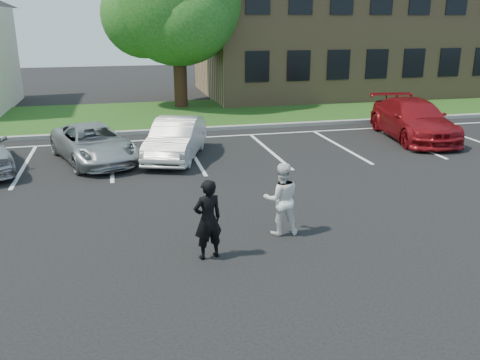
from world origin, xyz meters
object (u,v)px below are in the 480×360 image
Objects in this scene: car_white_sedan at (176,139)px; car_red_compact at (413,119)px; man_white_shirt at (281,199)px; car_silver_minivan at (94,144)px; office_building at (374,26)px; tree at (179,3)px; man_black_suit at (208,219)px.

car_red_compact reaches higher than car_white_sedan.
man_white_shirt is 0.37× the size of car_silver_minivan.
car_red_compact is at bearing 24.02° from car_white_sedan.
office_building is 4.23× the size of car_red_compact.
tree reaches higher than car_red_compact.
man_black_suit reaches higher than man_white_shirt.
tree is at bearing -84.16° from man_white_shirt.
car_white_sedan is (-14.62, -14.22, -3.48)m from office_building.
office_building is 26.82m from man_black_suit.
car_red_compact is (-5.04, -13.42, -3.39)m from office_building.
car_silver_minivan is at bearing -165.83° from car_white_sedan.
man_black_suit reaches higher than car_silver_minivan.
tree is 18.05m from man_white_shirt.
man_white_shirt is 7.18m from car_white_sedan.
office_building reaches higher than car_silver_minivan.
man_black_suit is (-14.91, -22.05, -3.33)m from office_building.
office_building is 2.55× the size of tree.
man_black_suit is 0.40× the size of car_white_sedan.
office_building reaches higher than car_white_sedan.
car_white_sedan is at bearing -98.59° from tree.
man_black_suit is at bearing -130.75° from car_red_compact.
car_red_compact is (8.08, 7.82, -0.05)m from man_white_shirt.
car_silver_minivan is at bearing -169.30° from car_red_compact.
man_black_suit is at bearing -91.67° from car_silver_minivan.
car_red_compact is at bearing -129.82° from man_white_shirt.
office_building reaches higher than car_red_compact.
man_black_suit is 8.43m from car_silver_minivan.
tree is at bearing 100.62° from car_white_sedan.
office_building is 13.66× the size of man_white_shirt.
man_white_shirt reaches higher than car_red_compact.
man_white_shirt is at bearing -121.71° from office_building.
car_silver_minivan is 2.75m from car_white_sedan.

